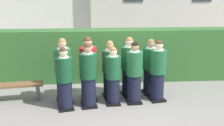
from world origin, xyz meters
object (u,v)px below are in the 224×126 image
object	(u,v)px
student_in_red_blazer	(88,70)
wooden_bench	(17,88)
student_front_row_2	(113,77)
student_front_row_4	(158,72)
student_rear_row_3	(129,68)
student_rear_row_4	(150,68)
student_front_row_0	(65,80)
student_rear_row_0	(63,72)
student_front_row_1	(88,77)
student_front_row_3	(134,74)
student_rear_row_2	(110,71)

from	to	relation	value
student_in_red_blazer	wooden_bench	size ratio (longest dim) A/B	1.21
student_front_row_2	student_front_row_4	xyz separation A→B (m)	(1.20, 0.16, 0.06)
student_rear_row_3	student_rear_row_4	xyz separation A→B (m)	(0.61, 0.10, -0.04)
student_front_row_4	student_in_red_blazer	world-z (taller)	student_in_red_blazer
student_front_row_0	student_front_row_2	xyz separation A→B (m)	(1.22, 0.23, -0.03)
wooden_bench	student_front_row_0	bearing A→B (deg)	-23.50
student_front_row_2	student_rear_row_4	world-z (taller)	student_rear_row_4
student_rear_row_0	student_front_row_1	bearing A→B (deg)	-27.38
student_front_row_0	student_rear_row_0	bearing A→B (deg)	99.32
student_front_row_0	student_in_red_blazer	xyz separation A→B (m)	(0.58, 0.56, 0.07)
student_front_row_0	student_in_red_blazer	bearing A→B (deg)	44.25
wooden_bench	student_rear_row_3	bearing A→B (deg)	3.50
student_front_row_3	student_front_row_4	distance (m)	0.65
student_rear_row_2	student_rear_row_4	world-z (taller)	student_rear_row_2
student_front_row_0	student_rear_row_3	bearing A→B (deg)	24.56
student_rear_row_2	student_front_row_0	bearing A→B (deg)	-149.94
wooden_bench	student_front_row_3	bearing A→B (deg)	-5.43
student_front_row_0	student_front_row_3	xyz separation A→B (m)	(1.77, 0.29, 0.03)
student_front_row_0	student_front_row_3	world-z (taller)	student_front_row_3
student_front_row_3	student_in_red_blazer	xyz separation A→B (m)	(-1.20, 0.27, 0.04)
student_front_row_2	student_rear_row_3	world-z (taller)	student_rear_row_3
student_front_row_2	student_front_row_4	world-z (taller)	student_front_row_4
student_front_row_0	student_front_row_4	world-z (taller)	student_front_row_4
student_front_row_1	student_rear_row_3	distance (m)	1.29
student_front_row_0	student_rear_row_2	xyz separation A→B (m)	(1.16, 0.67, 0.01)
student_front_row_0	student_in_red_blazer	world-z (taller)	student_in_red_blazer
student_in_red_blazer	student_rear_row_2	size ratio (longest dim) A/B	1.08
student_rear_row_0	wooden_bench	world-z (taller)	student_rear_row_0
student_front_row_4	student_rear_row_2	bearing A→B (deg)	167.67
student_front_row_4	student_rear_row_2	xyz separation A→B (m)	(-1.26, 0.28, -0.03)
student_front_row_0	student_rear_row_3	xyz separation A→B (m)	(1.70, 0.78, 0.04)
student_front_row_1	student_front_row_2	xyz separation A→B (m)	(0.64, 0.11, -0.06)
student_rear_row_0	wooden_bench	xyz separation A→B (m)	(-1.28, 0.12, -0.47)
student_rear_row_0	student_rear_row_2	world-z (taller)	student_rear_row_0
student_front_row_0	student_front_row_1	bearing A→B (deg)	12.13
student_rear_row_2	wooden_bench	world-z (taller)	student_rear_row_2
student_front_row_1	student_front_row_4	world-z (taller)	student_front_row_1
student_front_row_0	student_front_row_1	world-z (taller)	student_front_row_1
student_in_red_blazer	student_rear_row_3	xyz separation A→B (m)	(1.12, 0.21, -0.03)
student_front_row_0	wooden_bench	world-z (taller)	student_front_row_0
student_front_row_4	wooden_bench	bearing A→B (deg)	177.05
student_front_row_4	student_rear_row_3	bearing A→B (deg)	152.24
student_front_row_2	student_rear_row_2	size ratio (longest dim) A/B	0.95
student_rear_row_3	student_rear_row_4	size ratio (longest dim) A/B	1.05
student_front_row_0	student_front_row_2	world-z (taller)	student_front_row_0
student_front_row_3	student_in_red_blazer	bearing A→B (deg)	167.32
student_front_row_1	wooden_bench	world-z (taller)	student_front_row_1
student_front_row_1	student_rear_row_0	size ratio (longest dim) A/B	0.96
student_rear_row_2	student_rear_row_4	xyz separation A→B (m)	(1.15, 0.21, -0.00)
student_front_row_4	wooden_bench	distance (m)	3.81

